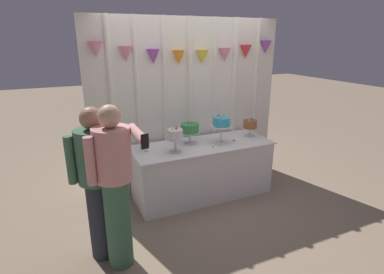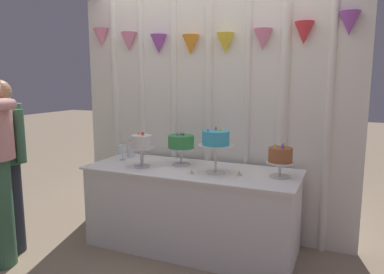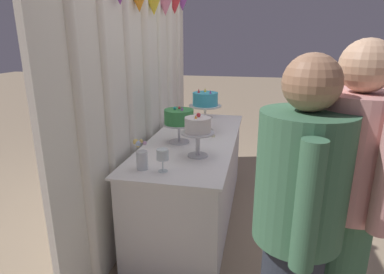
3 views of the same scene
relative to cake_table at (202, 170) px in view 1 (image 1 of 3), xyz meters
name	(u,v)px [view 1 (image 1 of 3)]	position (x,y,z in m)	size (l,w,h in m)	color
ground_plane	(205,197)	(0.00, -0.10, -0.38)	(24.00, 24.00, 0.00)	gray
draped_curtain	(190,100)	(0.02, 0.44, 0.92)	(2.89, 0.17, 2.44)	white
cake_table	(202,170)	(0.00, 0.00, 0.00)	(1.95, 0.75, 0.77)	white
cake_display_leftmost	(175,136)	(-0.45, -0.12, 0.60)	(0.25, 0.25, 0.33)	silver
cake_display_midleft	(190,129)	(-0.15, 0.09, 0.59)	(0.28, 0.28, 0.32)	silver
cake_display_midright	(221,123)	(0.25, -0.06, 0.67)	(0.31, 0.31, 0.41)	silver
cake_display_rightmost	(250,125)	(0.79, 0.03, 0.56)	(0.23, 0.23, 0.30)	silver
wine_glass	(146,143)	(-0.78, 0.05, 0.50)	(0.08, 0.08, 0.16)	silver
flower_vase	(143,142)	(-0.78, 0.20, 0.47)	(0.08, 0.09, 0.22)	silver
tealight_far_left	(213,147)	(0.07, -0.17, 0.39)	(0.04, 0.04, 0.03)	beige
tealight_near_left	(234,140)	(0.47, -0.06, 0.39)	(0.05, 0.05, 0.04)	beige
guest_man_pink_jacket	(97,180)	(-1.50, -0.74, 0.47)	(0.52, 0.36, 1.57)	#282D38
guest_man_dark_suit	(115,183)	(-1.37, -0.95, 0.51)	(0.49, 0.59, 1.62)	#3D6B4C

